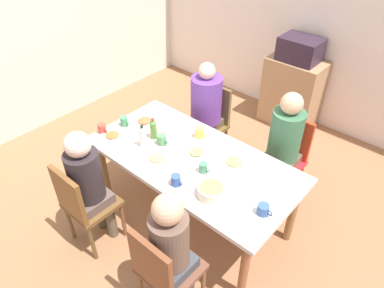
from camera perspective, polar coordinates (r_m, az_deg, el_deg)
name	(u,v)px	position (r m, az deg, el deg)	size (l,w,h in m)	color
ground_plane	(192,214)	(3.63, 0.00, -11.27)	(6.17, 6.17, 0.00)	#946443
wall_back	(327,24)	(4.72, 20.86, 17.65)	(5.38, 0.12, 2.60)	silver
wall_left	(24,26)	(4.79, -25.49, 16.76)	(0.12, 4.97, 2.60)	silver
dining_table	(192,164)	(3.16, 0.00, -3.31)	(1.91, 0.95, 0.75)	silver
chair_0	(83,203)	(3.17, -17.15, -9.12)	(0.40, 0.40, 0.90)	brown
person_0	(88,180)	(3.06, -16.44, -5.61)	(0.30, 0.30, 1.20)	brown
chair_1	(163,270)	(2.65, -4.70, -19.57)	(0.40, 0.40, 0.90)	brown
person_1	(171,245)	(2.53, -3.39, -15.92)	(0.30, 0.30, 1.18)	#3B494B
chair_2	(210,119)	(4.02, 2.93, 3.99)	(0.40, 0.40, 0.90)	brown
person_2	(206,105)	(3.84, 2.20, 6.26)	(0.34, 0.34, 1.22)	brown
chair_3	(285,155)	(3.62, 14.75, -1.68)	(0.40, 0.40, 0.90)	red
person_3	(284,140)	(3.42, 14.61, 0.55)	(0.30, 0.30, 1.24)	brown
plate_0	(112,136)	(3.42, -12.69, 1.26)	(0.23, 0.23, 0.04)	white
plate_1	(234,163)	(3.05, 6.83, -2.99)	(0.26, 0.26, 0.04)	white
plate_2	(157,159)	(3.08, -5.64, -2.42)	(0.24, 0.24, 0.04)	silver
plate_3	(145,122)	(3.56, -7.61, 3.61)	(0.25, 0.25, 0.04)	beige
plate_4	(196,153)	(3.13, 0.69, -1.45)	(0.23, 0.23, 0.04)	white
bowl_0	(212,190)	(2.74, 3.18, -7.41)	(0.22, 0.22, 0.11)	beige
cup_0	(124,122)	(3.53, -10.85, 3.58)	(0.11, 0.07, 0.10)	#428A5C
cup_1	(102,129)	(3.48, -14.28, 2.43)	(0.12, 0.08, 0.09)	#CD4435
cup_2	(199,133)	(3.32, 1.21, 1.84)	(0.12, 0.08, 0.10)	#E5C84E
cup_3	(176,180)	(2.82, -2.60, -5.86)	(0.12, 0.08, 0.09)	#33549A
cup_4	(203,168)	(2.94, 1.84, -3.84)	(0.11, 0.07, 0.09)	#468265
cup_5	(263,210)	(2.66, 11.42, -10.32)	(0.12, 0.09, 0.09)	#36599A
cup_6	(162,140)	(3.24, -4.89, 0.71)	(0.12, 0.09, 0.10)	#4F905A
bottle_0	(153,129)	(3.29, -6.23, 2.42)	(0.06, 0.06, 0.21)	#557F36
bottle_1	(143,137)	(3.20, -7.94, 1.16)	(0.06, 0.06, 0.22)	silver
side_cabinet	(292,92)	(4.84, 15.78, 8.01)	(0.70, 0.44, 0.90)	#A77E5A
microwave	(300,49)	(4.59, 17.05, 14.39)	(0.48, 0.36, 0.28)	#2E1F30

